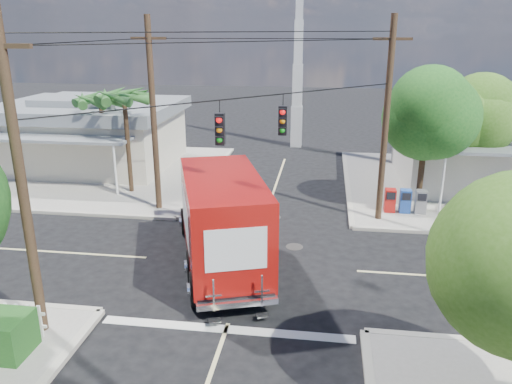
# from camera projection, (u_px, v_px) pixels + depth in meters

# --- Properties ---
(ground) EXTENTS (120.00, 120.00, 0.00)m
(ground) POSITION_uv_depth(u_px,v_px,m) (249.00, 264.00, 18.68)
(ground) COLOR black
(ground) RESTS_ON ground
(sidewalk_ne) EXTENTS (14.12, 14.12, 0.14)m
(sidewalk_ne) POSITION_uv_depth(u_px,v_px,m) (474.00, 188.00, 27.45)
(sidewalk_ne) COLOR gray
(sidewalk_ne) RESTS_ON ground
(sidewalk_nw) EXTENTS (14.12, 14.12, 0.14)m
(sidewalk_nw) POSITION_uv_depth(u_px,v_px,m) (99.00, 173.00, 30.33)
(sidewalk_nw) COLOR gray
(sidewalk_nw) RESTS_ON ground
(road_markings) EXTENTS (32.00, 32.00, 0.01)m
(road_markings) POSITION_uv_depth(u_px,v_px,m) (242.00, 283.00, 17.29)
(road_markings) COLOR beige
(road_markings) RESTS_ON ground
(building_ne) EXTENTS (11.80, 10.20, 4.50)m
(building_ne) POSITION_uv_depth(u_px,v_px,m) (505.00, 144.00, 27.56)
(building_ne) COLOR beige
(building_ne) RESTS_ON sidewalk_ne
(building_nw) EXTENTS (10.80, 10.20, 4.30)m
(building_nw) POSITION_uv_depth(u_px,v_px,m) (90.00, 132.00, 31.30)
(building_nw) COLOR beige
(building_nw) RESTS_ON sidewalk_nw
(radio_tower) EXTENTS (0.80, 0.80, 17.00)m
(radio_tower) POSITION_uv_depth(u_px,v_px,m) (298.00, 69.00, 35.67)
(radio_tower) COLOR silver
(radio_tower) RESTS_ON ground
(tree_ne_front) EXTENTS (4.21, 4.14, 6.66)m
(tree_ne_front) POSITION_uv_depth(u_px,v_px,m) (428.00, 113.00, 22.59)
(tree_ne_front) COLOR #422D1C
(tree_ne_front) RESTS_ON sidewalk_ne
(tree_ne_back) EXTENTS (3.77, 3.66, 5.82)m
(tree_ne_back) POSITION_uv_depth(u_px,v_px,m) (473.00, 119.00, 24.50)
(tree_ne_back) COLOR #422D1C
(tree_ne_back) RESTS_ON sidewalk_ne
(palm_nw_front) EXTENTS (3.01, 3.08, 5.59)m
(palm_nw_front) POSITION_uv_depth(u_px,v_px,m) (124.00, 99.00, 25.15)
(palm_nw_front) COLOR #422D1C
(palm_nw_front) RESTS_ON sidewalk_nw
(palm_nw_back) EXTENTS (3.01, 3.08, 5.19)m
(palm_nw_back) POSITION_uv_depth(u_px,v_px,m) (100.00, 101.00, 26.95)
(palm_nw_back) COLOR #422D1C
(palm_nw_back) RESTS_ON sidewalk_nw
(utility_poles) EXTENTS (12.00, 10.68, 9.00)m
(utility_poles) POSITION_uv_depth(u_px,v_px,m) (213.00, 132.00, 18.94)
(utility_poles) COLOR #473321
(utility_poles) RESTS_ON ground
(vending_boxes) EXTENTS (1.90, 0.50, 1.10)m
(vending_boxes) POSITION_uv_depth(u_px,v_px,m) (405.00, 201.00, 23.43)
(vending_boxes) COLOR #AC1511
(vending_boxes) RESTS_ON sidewalk_ne
(delivery_truck) EXTENTS (4.97, 8.65, 3.60)m
(delivery_truck) POSITION_uv_depth(u_px,v_px,m) (221.00, 218.00, 18.19)
(delivery_truck) COLOR black
(delivery_truck) RESTS_ON ground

